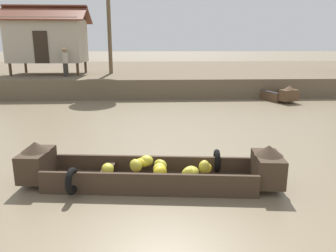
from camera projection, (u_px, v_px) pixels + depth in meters
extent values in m
plane|color=#7A6B51|center=(129.00, 131.00, 10.86)|extent=(300.00, 300.00, 0.00)
cube|color=brown|center=(141.00, 74.00, 26.56)|extent=(160.00, 20.00, 1.04)
cube|color=#3D2D21|center=(150.00, 182.00, 6.65)|extent=(4.27, 1.52, 0.12)
cube|color=#3D2D21|center=(153.00, 163.00, 7.08)|extent=(4.17, 0.53, 0.33)
cube|color=#3D2D21|center=(148.00, 182.00, 6.12)|extent=(4.17, 0.53, 0.33)
cube|color=#3D2D21|center=(267.00, 168.00, 6.46)|extent=(0.60, 0.96, 0.56)
cone|color=#3D2D21|center=(269.00, 150.00, 6.36)|extent=(0.62, 0.62, 0.20)
cube|color=#3D2D21|center=(37.00, 164.00, 6.68)|extent=(0.60, 0.96, 0.56)
cone|color=#3D2D21|center=(35.00, 147.00, 6.59)|extent=(0.62, 0.62, 0.20)
cube|color=#3D2D21|center=(107.00, 170.00, 6.64)|extent=(0.30, 0.98, 0.05)
torus|color=black|center=(217.00, 161.00, 7.12)|extent=(0.17, 0.53, 0.52)
torus|color=black|center=(72.00, 181.00, 6.06)|extent=(0.17, 0.53, 0.52)
ellipsoid|color=gold|center=(204.00, 167.00, 6.62)|extent=(0.33, 0.34, 0.27)
ellipsoid|color=gold|center=(160.00, 165.00, 6.60)|extent=(0.35, 0.35, 0.22)
ellipsoid|color=gold|center=(192.00, 172.00, 6.37)|extent=(0.35, 0.39, 0.21)
ellipsoid|color=yellow|center=(147.00, 161.00, 6.86)|extent=(0.38, 0.37, 0.23)
ellipsoid|color=yellow|center=(206.00, 168.00, 6.71)|extent=(0.27, 0.28, 0.22)
ellipsoid|color=yellow|center=(143.00, 162.00, 6.84)|extent=(0.39, 0.38, 0.19)
ellipsoid|color=yellow|center=(160.00, 169.00, 6.47)|extent=(0.32, 0.33, 0.23)
ellipsoid|color=gold|center=(136.00, 165.00, 6.57)|extent=(0.36, 0.38, 0.26)
ellipsoid|color=yellow|center=(160.00, 172.00, 6.35)|extent=(0.38, 0.39, 0.25)
ellipsoid|color=yellow|center=(108.00, 169.00, 6.48)|extent=(0.32, 0.34, 0.22)
ellipsoid|color=yellow|center=(189.00, 174.00, 6.31)|extent=(0.33, 0.29, 0.27)
ellipsoid|color=yellow|center=(191.00, 171.00, 6.41)|extent=(0.39, 0.37, 0.21)
cube|color=brown|center=(262.00, 96.00, 17.95)|extent=(2.07, 3.84, 0.12)
cube|color=brown|center=(255.00, 92.00, 17.74)|extent=(1.20, 3.56, 0.32)
cube|color=brown|center=(269.00, 92.00, 18.06)|extent=(1.20, 3.56, 0.32)
cube|color=#47474C|center=(256.00, 89.00, 17.70)|extent=(1.21, 3.56, 0.05)
cube|color=#47474C|center=(269.00, 88.00, 18.01)|extent=(1.21, 3.56, 0.05)
cube|color=brown|center=(241.00, 86.00, 19.78)|extent=(0.95, 0.72, 0.55)
cone|color=brown|center=(241.00, 80.00, 19.68)|extent=(0.70, 0.70, 0.20)
cube|color=brown|center=(289.00, 95.00, 15.97)|extent=(0.95, 0.72, 0.55)
cone|color=brown|center=(290.00, 88.00, 15.88)|extent=(0.70, 0.70, 0.20)
cube|color=brown|center=(272.00, 94.00, 17.18)|extent=(0.92, 0.46, 0.05)
cylinder|color=#4C3826|center=(10.00, 70.00, 18.82)|extent=(0.16, 0.16, 0.73)
cylinder|color=#4C3826|center=(78.00, 69.00, 19.03)|extent=(0.16, 0.16, 0.73)
cylinder|color=#4C3826|center=(26.00, 67.00, 21.17)|extent=(0.16, 0.16, 0.73)
cylinder|color=#4C3826|center=(86.00, 67.00, 21.39)|extent=(0.16, 0.16, 0.73)
cube|color=#B2A893|center=(48.00, 41.00, 19.71)|extent=(4.26, 2.83, 2.56)
cube|color=#2D2319|center=(41.00, 47.00, 18.41)|extent=(0.80, 0.04, 1.80)
cube|color=brown|center=(42.00, 13.00, 18.65)|extent=(4.96, 1.90, 0.99)
cube|color=brown|center=(49.00, 15.00, 20.02)|extent=(4.96, 1.90, 0.99)
cylinder|color=brown|center=(109.00, 24.00, 20.10)|extent=(0.24, 0.24, 6.06)
cylinder|color=#332D28|center=(66.00, 70.00, 18.43)|extent=(0.28, 0.28, 0.75)
cylinder|color=#B7AD99|center=(65.00, 58.00, 18.27)|extent=(0.34, 0.34, 0.60)
sphere|color=#9E7556|center=(64.00, 50.00, 18.17)|extent=(0.22, 0.22, 0.22)
cone|color=tan|center=(64.00, 48.00, 18.14)|extent=(0.44, 0.44, 0.14)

